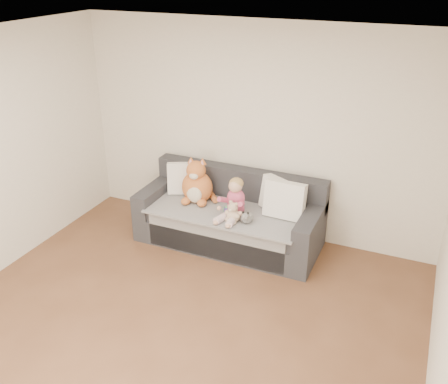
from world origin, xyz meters
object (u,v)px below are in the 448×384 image
at_px(toddler, 234,201).
at_px(plush_cat, 197,185).
at_px(sofa, 230,218).
at_px(teddy_bear, 233,213).
at_px(sippy_cup, 227,210).

relative_size(toddler, plush_cat, 0.80).
relative_size(sofa, plush_cat, 3.71).
distance_m(teddy_bear, sippy_cup, 0.18).
height_order(plush_cat, sippy_cup, plush_cat).
bearing_deg(teddy_bear, sippy_cup, 150.46).
height_order(toddler, plush_cat, plush_cat).
relative_size(sofa, teddy_bear, 8.52).
bearing_deg(sofa, teddy_bear, -62.57).
bearing_deg(sippy_cup, sofa, 102.82).
height_order(sofa, toddler, toddler).
bearing_deg(plush_cat, toddler, -26.99).
height_order(sofa, plush_cat, plush_cat).
height_order(sofa, sippy_cup, sofa).
height_order(teddy_bear, sippy_cup, teddy_bear).
bearing_deg(sippy_cup, teddy_bear, -45.22).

